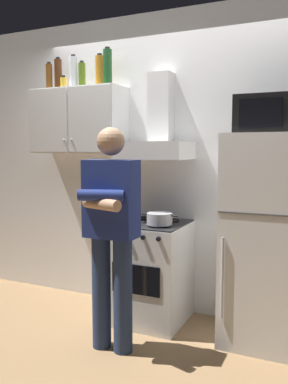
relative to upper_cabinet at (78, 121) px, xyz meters
name	(u,v)px	position (x,y,z in m)	size (l,w,h in m)	color
ground_plane	(144,332)	(0.85, -0.37, -1.75)	(7.00, 7.00, 0.00)	olive
back_wall_tiled	(171,164)	(0.85, 0.23, -0.40)	(4.80, 0.10, 2.70)	white
upper_cabinet	(78,121)	(0.00, 0.00, 0.00)	(0.90, 0.37, 0.60)	silver
stove_oven	(151,271)	(0.80, -0.13, -1.32)	(0.60, 0.62, 0.87)	white
range_hood	(157,136)	(0.80, 0.00, -0.15)	(0.60, 0.44, 0.75)	white
refrigerator	(265,240)	(1.75, -0.12, -0.95)	(0.60, 0.62, 1.60)	silver
microwave	(270,115)	(1.75, -0.11, -0.01)	(0.48, 0.37, 0.28)	black
person_standing	(111,230)	(0.75, -0.73, -0.85)	(0.38, 0.33, 1.64)	navy
cooking_pot	(160,219)	(0.93, -0.24, -0.83)	(0.31, 0.21, 0.10)	#B7BABF
bottle_liquor_amber	(100,71)	(0.23, 0.02, 0.44)	(0.08, 0.08, 0.30)	#B7721E
bottle_vodka_clear	(73,73)	(-0.06, 0.01, 0.45)	(0.07, 0.07, 0.32)	silver
bottle_rum_dark	(58,75)	(-0.24, 0.03, 0.45)	(0.07, 0.07, 0.31)	#47230F
bottle_beer_brown	(49,77)	(-0.34, 0.01, 0.43)	(0.06, 0.06, 0.27)	brown
bottle_spice_jar	(64,83)	(-0.15, -0.02, 0.36)	(0.06, 0.06, 0.13)	gold
bottle_olive_oil	(82,76)	(0.03, 0.03, 0.42)	(0.07, 0.07, 0.25)	#4C6B19
bottle_wine_green	(108,67)	(0.33, -0.02, 0.46)	(0.08, 0.08, 0.34)	#19471E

